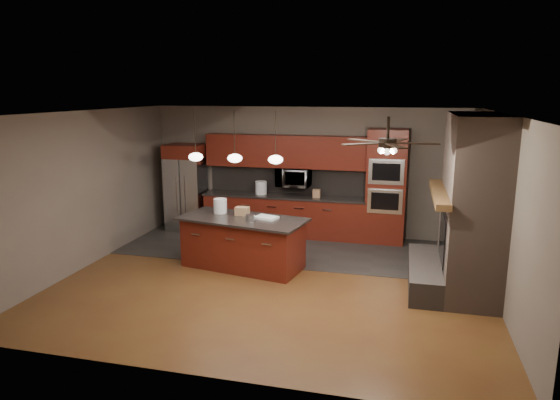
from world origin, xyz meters
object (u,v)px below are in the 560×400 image
(microwave, at_px, (294,177))
(white_bucket, at_px, (220,206))
(kitchen_island, at_px, (243,242))
(counter_bucket, at_px, (261,188))
(oven_tower, at_px, (386,187))
(cardboard_box, at_px, (242,211))
(counter_box, at_px, (317,193))
(refrigerator, at_px, (187,187))
(paint_tray, at_px, (266,217))
(paint_can, at_px, (250,218))

(microwave, xyz_separation_m, white_bucket, (-0.95, -1.98, -0.25))
(kitchen_island, bearing_deg, counter_bucket, 108.20)
(oven_tower, bearing_deg, microwave, 178.34)
(cardboard_box, bearing_deg, counter_bucket, 97.76)
(microwave, bearing_deg, cardboard_box, -103.86)
(counter_bucket, bearing_deg, white_bucket, -96.73)
(microwave, xyz_separation_m, counter_box, (0.53, -0.10, -0.31))
(oven_tower, xyz_separation_m, microwave, (-1.98, 0.06, 0.11))
(microwave, xyz_separation_m, refrigerator, (-2.46, -0.13, -0.32))
(paint_tray, relative_size, counter_bucket, 1.34)
(cardboard_box, bearing_deg, white_bucket, 173.50)
(paint_tray, height_order, counter_bucket, counter_bucket)
(paint_tray, xyz_separation_m, counter_bucket, (-0.71, 2.13, 0.10))
(oven_tower, relative_size, refrigerator, 1.21)
(paint_can, distance_m, counter_box, 2.43)
(oven_tower, distance_m, refrigerator, 4.44)
(microwave, relative_size, counter_box, 4.19)
(counter_box, bearing_deg, paint_can, -110.46)
(paint_can, height_order, counter_bucket, counter_bucket)
(paint_can, bearing_deg, microwave, 84.29)
(white_bucket, bearing_deg, counter_box, 51.80)
(white_bucket, height_order, counter_box, white_bucket)
(microwave, xyz_separation_m, paint_can, (-0.24, -2.41, -0.33))
(refrigerator, relative_size, counter_box, 11.26)
(paint_can, height_order, paint_tray, paint_can)
(cardboard_box, bearing_deg, paint_tray, -13.98)
(counter_box, bearing_deg, cardboard_box, -119.99)
(microwave, bearing_deg, counter_bucket, -176.05)
(kitchen_island, bearing_deg, cardboard_box, 119.62)
(oven_tower, distance_m, cardboard_box, 3.18)
(kitchen_island, relative_size, white_bucket, 9.01)
(paint_tray, bearing_deg, white_bucket, -175.20)
(counter_bucket, bearing_deg, oven_tower, -0.16)
(white_bucket, relative_size, cardboard_box, 1.13)
(oven_tower, relative_size, microwave, 3.25)
(refrigerator, relative_size, paint_tray, 5.11)
(refrigerator, height_order, kitchen_island, refrigerator)
(oven_tower, distance_m, paint_tray, 2.92)
(cardboard_box, xyz_separation_m, counter_box, (1.03, 1.95, -0.01))
(microwave, height_order, counter_bucket, microwave)
(oven_tower, bearing_deg, cardboard_box, -141.28)
(refrigerator, bearing_deg, oven_tower, 0.95)
(kitchen_island, height_order, counter_box, counter_box)
(refrigerator, bearing_deg, white_bucket, -50.83)
(white_bucket, bearing_deg, microwave, 64.34)
(counter_box, bearing_deg, microwave, 167.28)
(refrigerator, bearing_deg, counter_box, 0.60)
(kitchen_island, bearing_deg, paint_can, -28.05)
(refrigerator, height_order, counter_box, refrigerator)
(oven_tower, height_order, kitchen_island, oven_tower)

